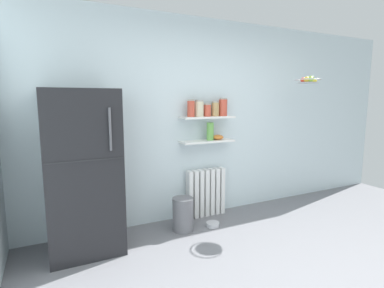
% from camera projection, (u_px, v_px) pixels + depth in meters
% --- Properties ---
extents(ground_plane, '(7.04, 7.04, 0.00)m').
position_uv_depth(ground_plane, '(268.00, 269.00, 2.78)').
color(ground_plane, slate).
extents(back_wall, '(7.04, 0.10, 2.60)m').
position_uv_depth(back_wall, '(194.00, 120.00, 3.96)').
color(back_wall, silver).
rests_on(back_wall, ground_plane).
extents(refrigerator, '(0.72, 0.70, 1.67)m').
position_uv_depth(refrigerator, '(82.00, 172.00, 3.05)').
color(refrigerator, black).
rests_on(refrigerator, ground_plane).
extents(radiator, '(0.54, 0.12, 0.64)m').
position_uv_depth(radiator, '(206.00, 192.00, 4.04)').
color(radiator, white).
rests_on(radiator, ground_plane).
extents(wall_shelf_lower, '(0.73, 0.22, 0.02)m').
position_uv_depth(wall_shelf_lower, '(207.00, 141.00, 3.91)').
color(wall_shelf_lower, white).
extents(wall_shelf_upper, '(0.73, 0.22, 0.02)m').
position_uv_depth(wall_shelf_upper, '(207.00, 117.00, 3.87)').
color(wall_shelf_upper, white).
extents(storage_jar_0, '(0.09, 0.09, 0.22)m').
position_uv_depth(storage_jar_0, '(191.00, 108.00, 3.75)').
color(storage_jar_0, '#C64C38').
rests_on(storage_jar_0, wall_shelf_upper).
extents(storage_jar_1, '(0.11, 0.11, 0.21)m').
position_uv_depth(storage_jar_1, '(199.00, 108.00, 3.80)').
color(storage_jar_1, beige).
rests_on(storage_jar_1, wall_shelf_upper).
extents(storage_jar_2, '(0.09, 0.09, 0.17)m').
position_uv_depth(storage_jar_2, '(207.00, 110.00, 3.85)').
color(storage_jar_2, '#C64C38').
rests_on(storage_jar_2, wall_shelf_upper).
extents(storage_jar_3, '(0.10, 0.10, 0.19)m').
position_uv_depth(storage_jar_3, '(215.00, 109.00, 3.90)').
color(storage_jar_3, tan).
rests_on(storage_jar_3, wall_shelf_upper).
extents(storage_jar_4, '(0.11, 0.11, 0.24)m').
position_uv_depth(storage_jar_4, '(223.00, 107.00, 3.95)').
color(storage_jar_4, '#C64C38').
rests_on(storage_jar_4, wall_shelf_upper).
extents(vase, '(0.09, 0.09, 0.23)m').
position_uv_depth(vase, '(210.00, 131.00, 3.91)').
color(vase, '#66A84C').
rests_on(vase, wall_shelf_lower).
extents(shelf_bowl, '(0.15, 0.15, 0.07)m').
position_uv_depth(shelf_bowl, '(218.00, 137.00, 3.98)').
color(shelf_bowl, orange).
rests_on(shelf_bowl, wall_shelf_lower).
extents(trash_bin, '(0.25, 0.25, 0.40)m').
position_uv_depth(trash_bin, '(183.00, 214.00, 3.59)').
color(trash_bin, slate).
rests_on(trash_bin, ground_plane).
extents(pet_food_bowl, '(0.17, 0.17, 0.05)m').
position_uv_depth(pet_food_bowl, '(213.00, 224.00, 3.72)').
color(pet_food_bowl, '#B7B7BC').
rests_on(pet_food_bowl, ground_plane).
extents(hanging_fruit_basket, '(0.34, 0.34, 0.10)m').
position_uv_depth(hanging_fruit_basket, '(308.00, 80.00, 3.99)').
color(hanging_fruit_basket, '#B2B2B7').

